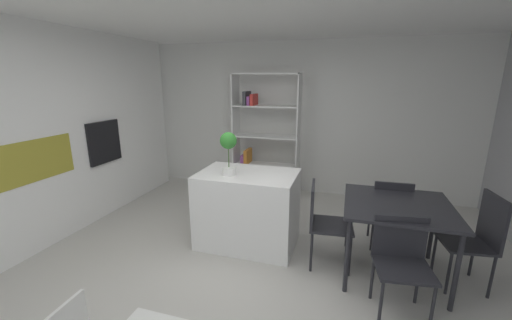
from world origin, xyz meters
TOP-DOWN VIEW (x-y plane):
  - ground_plane at (0.00, 0.00)m, footprint 8.58×8.58m
  - back_partition at (0.00, 2.84)m, footprint 6.25×0.06m
  - tall_cabinet_run_left at (-2.74, 0.00)m, footprint 0.65×5.18m
  - cabinet_niche_splashback at (-2.41, -0.04)m, footprint 0.01×0.93m
  - built_in_oven at (-2.39, 0.98)m, footprint 0.06×0.59m
  - kitchen_island at (-0.11, 0.73)m, footprint 1.16×0.78m
  - potted_plant_on_island at (-0.30, 0.60)m, footprint 0.19×0.19m
  - open_bookshelf at (-0.43, 2.45)m, footprint 1.13×0.38m
  - dining_table at (1.53, 0.55)m, footprint 1.02×0.99m
  - dining_chair_near at (1.52, 0.02)m, footprint 0.50×0.46m
  - dining_chair_island_side at (0.80, 0.55)m, footprint 0.49×0.48m
  - dining_chair_window_side at (2.26, 0.57)m, footprint 0.48×0.47m
  - dining_chair_far at (1.54, 1.08)m, footprint 0.44×0.45m

SIDE VIEW (x-z plane):
  - ground_plane at x=0.00m, z-range 0.00..0.00m
  - kitchen_island at x=-0.11m, z-range 0.00..0.91m
  - dining_chair_near at x=1.52m, z-range 0.09..0.94m
  - dining_chair_far at x=1.54m, z-range 0.09..0.97m
  - dining_chair_island_side at x=0.80m, z-range 0.09..1.00m
  - dining_chair_window_side at x=2.26m, z-range 0.08..1.04m
  - dining_table at x=1.53m, z-range 0.32..1.10m
  - open_bookshelf at x=-0.43m, z-range -0.08..2.01m
  - cabinet_niche_splashback at x=-2.41m, z-range 0.85..1.33m
  - built_in_oven at x=-2.39m, z-range 0.81..1.41m
  - potted_plant_on_island at x=-0.30m, z-range 0.98..1.48m
  - back_partition at x=0.00m, z-range 0.00..2.64m
  - tall_cabinet_run_left at x=-2.74m, z-range 0.00..2.64m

